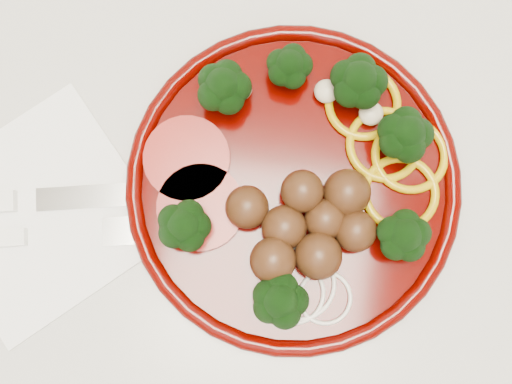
# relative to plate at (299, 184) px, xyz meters

# --- Properties ---
(counter) EXTENTS (2.40, 0.60, 0.90)m
(counter) POSITION_rel_plate_xyz_m (-0.13, 0.01, -0.47)
(counter) COLOR white
(counter) RESTS_ON ground
(plate) EXTENTS (0.28, 0.28, 0.06)m
(plate) POSITION_rel_plate_xyz_m (0.00, 0.00, 0.00)
(plate) COLOR #3D0200
(plate) RESTS_ON counter
(napkin) EXTENTS (0.23, 0.23, 0.00)m
(napkin) POSITION_rel_plate_xyz_m (-0.21, -0.05, -0.02)
(napkin) COLOR white
(napkin) RESTS_ON counter
(knife) EXTENTS (0.23, 0.06, 0.01)m
(knife) POSITION_rel_plate_xyz_m (-0.24, -0.04, -0.01)
(knife) COLOR silver
(knife) RESTS_ON napkin
(fork) EXTENTS (0.21, 0.05, 0.01)m
(fork) POSITION_rel_plate_xyz_m (-0.24, -0.07, -0.01)
(fork) COLOR white
(fork) RESTS_ON napkin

